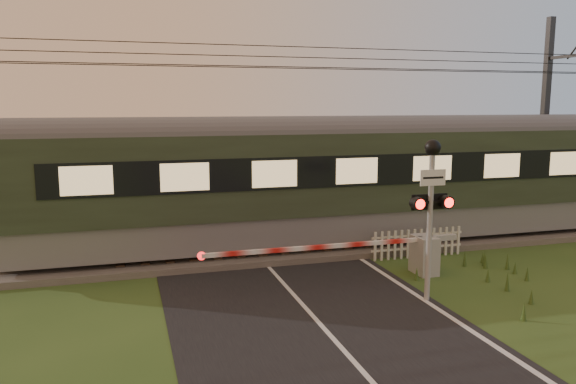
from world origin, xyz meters
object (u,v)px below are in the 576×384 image
object	(u,v)px
picket_fence	(418,243)
catenary_mast	(546,115)
boom_gate	(412,253)
crossing_signal	(431,191)

from	to	relation	value
picket_fence	catenary_mast	bearing A→B (deg)	28.03
boom_gate	catenary_mast	xyz separation A→B (m)	(8.73, 5.56, 3.43)
picket_fence	catenary_mast	world-z (taller)	catenary_mast
picket_fence	boom_gate	bearing A→B (deg)	-124.19
boom_gate	picket_fence	xyz separation A→B (m)	(0.98, 1.44, -0.14)
crossing_signal	catenary_mast	size ratio (longest dim) A/B	0.48
boom_gate	picket_fence	world-z (taller)	boom_gate
picket_fence	catenary_mast	distance (m)	9.48
boom_gate	picket_fence	bearing A→B (deg)	55.81
boom_gate	picket_fence	distance (m)	1.74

